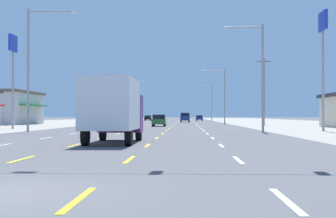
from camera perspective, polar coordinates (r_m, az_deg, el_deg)
ground_plane at (r=74.91m, az=-0.65°, el=-1.85°), size 572.00×572.00×0.00m
lot_apron_left at (r=80.01m, az=-18.66°, el=-1.74°), size 28.00×440.00×0.01m
lot_apron_right at (r=77.77m, az=17.89°, el=-1.77°), size 28.00×440.00×0.01m
lane_markings at (r=113.38m, az=0.28°, el=-1.47°), size 10.64×227.60×0.01m
box_truck_center_turn_nearest at (r=25.48m, az=-6.31°, el=0.16°), size 2.40×7.20×3.23m
hatchback_center_turn_near at (r=64.33m, az=-1.05°, el=-1.33°), size 1.72×3.90×1.54m
suv_inner_right_mid at (r=104.06m, az=1.99°, el=-0.97°), size 1.98×4.90×1.98m
sedan_far_right_midfar at (r=131.21m, az=3.64°, el=-1.05°), size 1.80×4.50×1.46m
sedan_far_left_far at (r=135.86m, az=-2.34°, el=-1.04°), size 1.80×4.50×1.46m
pole_sign_left_row_1 at (r=55.50m, az=-17.52°, el=5.73°), size 0.24×2.18×10.07m
pole_sign_right_row_1 at (r=47.59m, az=17.51°, el=7.67°), size 0.24×2.34×10.95m
streetlight_left_row_0 at (r=44.52m, az=-15.39°, el=5.41°), size 4.40×0.26×10.75m
streetlight_right_row_0 at (r=42.86m, az=10.47°, el=4.48°), size 3.57×0.26×9.27m
streetlight_left_row_1 at (r=84.69m, az=-6.96°, el=1.71°), size 3.95×0.26×8.66m
streetlight_right_row_1 at (r=83.88m, az=6.27°, el=1.97°), size 4.25×0.26×9.28m
streetlight_left_row_2 at (r=125.70m, az=-4.05°, el=1.27°), size 3.52×0.26×10.29m
streetlight_right_row_2 at (r=125.11m, az=4.91°, el=1.03°), size 3.93×0.26×9.15m
utility_pole_right_row_1 at (r=76.41m, az=11.03°, el=2.19°), size 2.20×0.26×10.29m
utility_pole_left_row_2 at (r=115.55m, az=-6.79°, el=0.66°), size 2.20×0.26×8.16m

